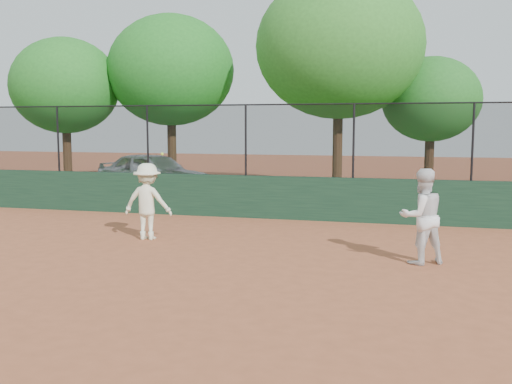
% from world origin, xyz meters
% --- Properties ---
extents(ground, '(80.00, 80.00, 0.00)m').
position_xyz_m(ground, '(0.00, 0.00, 0.00)').
color(ground, '#A65735').
rests_on(ground, ground).
extents(back_wall, '(26.00, 0.20, 1.20)m').
position_xyz_m(back_wall, '(0.00, 6.00, 0.60)').
color(back_wall, '#1B3B26').
rests_on(back_wall, ground).
extents(grass_strip, '(36.00, 12.00, 0.01)m').
position_xyz_m(grass_strip, '(0.00, 12.00, 0.00)').
color(grass_strip, '#30581B').
rests_on(grass_strip, ground).
extents(parked_car, '(5.07, 3.32, 1.60)m').
position_xyz_m(parked_car, '(-5.41, 10.45, 0.80)').
color(parked_car, silver).
rests_on(parked_car, ground).
extents(player_second, '(1.10, 1.02, 1.81)m').
position_xyz_m(player_second, '(4.19, 1.61, 0.91)').
color(player_second, white).
rests_on(player_second, ground).
extents(player_main, '(1.16, 0.70, 2.02)m').
position_xyz_m(player_main, '(-1.83, 2.43, 0.88)').
color(player_main, '#EFF1CC').
rests_on(player_main, ground).
extents(fence_assembly, '(26.00, 0.06, 2.00)m').
position_xyz_m(fence_assembly, '(-0.03, 6.00, 2.24)').
color(fence_assembly, black).
rests_on(fence_assembly, back_wall).
extents(tree_0, '(4.46, 4.06, 6.13)m').
position_xyz_m(tree_0, '(-9.60, 11.23, 4.19)').
color(tree_0, '#4D2F1B').
rests_on(tree_0, ground).
extents(tree_1, '(5.15, 4.68, 7.04)m').
position_xyz_m(tree_1, '(-5.43, 12.31, 4.80)').
color(tree_1, '#442D17').
rests_on(tree_1, ground).
extents(tree_2, '(6.01, 5.47, 8.02)m').
position_xyz_m(tree_2, '(1.44, 11.46, 5.42)').
color(tree_2, '#4B2E1A').
rests_on(tree_2, ground).
extents(tree_3, '(3.66, 3.33, 5.16)m').
position_xyz_m(tree_3, '(4.72, 13.06, 3.56)').
color(tree_3, '#402515').
rests_on(tree_3, ground).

